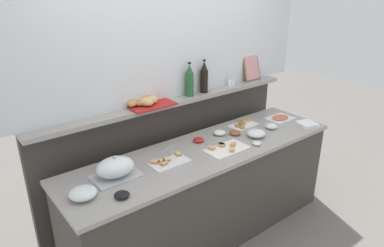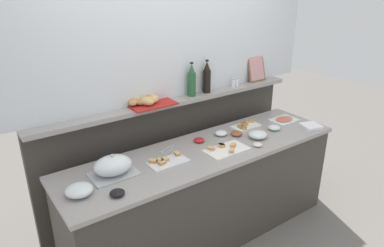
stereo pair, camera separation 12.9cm
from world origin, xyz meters
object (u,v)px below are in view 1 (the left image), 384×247
Objects in this scene: glass_bowl_large at (219,133)px; glass_bowl_extra at (83,193)px; sandwich_platter_side at (168,162)px; condiment_bowl_cream at (235,133)px; cold_cuts_platter at (280,118)px; serving_cloche at (115,168)px; sandwich_platter_rear at (243,124)px; salt_shaker at (230,82)px; glass_bowl_small at (256,134)px; wine_bottle_green at (189,81)px; bread_basket at (146,102)px; glass_bowl_medium at (271,126)px; wine_bottle_dark at (204,78)px; condiment_bowl_dark at (257,143)px; framed_picture at (251,67)px; condiment_bowl_red at (199,140)px; pepper_shaker at (233,82)px; serving_tongs at (169,149)px; napkin_stack at (307,124)px; sandwich_platter_front at (226,148)px; condiment_bowl_teal at (122,195)px.

glass_bowl_large is 1.41m from glass_bowl_extra.
condiment_bowl_cream reaches higher than sandwich_platter_side.
cold_cuts_platter is 1.86m from serving_cloche.
salt_shaker is at bearing 76.05° from sandwich_platter_rear.
glass_bowl_large is (0.68, 0.15, 0.01)m from sandwich_platter_side.
glass_bowl_small is (-0.53, -0.15, 0.02)m from cold_cuts_platter.
wine_bottle_green is 0.74× the size of bread_basket.
wine_bottle_dark is at bearing 130.68° from glass_bowl_medium.
framed_picture is at bearing 47.43° from condiment_bowl_dark.
sandwich_platter_rear is 0.91× the size of wine_bottle_green.
sandwich_platter_rear is at bearing 1.94° from condiment_bowl_red.
bread_basket is at bearing 179.23° from pepper_shaker.
framed_picture reaches higher than glass_bowl_extra.
glass_bowl_small is 0.66m from pepper_shaker.
serving_cloche reaches higher than serving_tongs.
cold_cuts_platter is at bearing 2.96° from glass_bowl_extra.
napkin_stack is (0.60, -0.13, -0.02)m from glass_bowl_small.
glass_bowl_medium is 0.63× the size of glass_bowl_extra.
napkin_stack is at bearing -40.94° from wine_bottle_dark.
sandwich_platter_front is 0.66m from glass_bowl_medium.
serving_cloche is 3.31× the size of condiment_bowl_teal.
bread_basket is (-0.91, 0.29, 0.35)m from sandwich_platter_rear.
condiment_bowl_cream is at bearing -82.16° from wine_bottle_dark.
wine_bottle_green is at bearing 108.78° from condiment_bowl_dark.
condiment_bowl_red reaches higher than condiment_bowl_dark.
salt_shaker is at bearing -173.71° from framed_picture.
salt_shaker reaches higher than cold_cuts_platter.
condiment_bowl_red is (-0.09, 0.26, 0.01)m from sandwich_platter_front.
sandwich_platter_rear is at bearing 165.39° from cold_cuts_platter.
glass_bowl_extra is at bearing -165.95° from framed_picture.
glass_bowl_extra is 0.58× the size of wine_bottle_green.
condiment_bowl_red is (-0.58, -0.02, 0.01)m from sandwich_platter_rear.
pepper_shaker reaches higher than cold_cuts_platter.
wine_bottle_dark is at bearing 150.44° from cold_cuts_platter.
sandwich_platter_front is 4.24× the size of salt_shaker.
pepper_shaker is (0.21, 0.53, 0.34)m from glass_bowl_small.
wine_bottle_green is at bearing 38.74° from sandwich_platter_side.
pepper_shaker is 0.20× the size of bread_basket.
framed_picture reaches higher than cold_cuts_platter.
bread_basket is at bearing 146.13° from glass_bowl_small.
serving_tongs is (-0.87, 0.01, -0.01)m from sandwich_platter_rear.
glass_bowl_small is (0.23, -0.24, 0.01)m from glass_bowl_large.
sandwich_platter_side is at bearing -170.16° from sandwich_platter_rear.
glass_bowl_small is 1.03m from bread_basket.
glass_bowl_large is at bearing 144.38° from condiment_bowl_cream.
wine_bottle_dark is at bearing -0.32° from bread_basket.
salt_shaker is 0.30× the size of framed_picture.
condiment_bowl_red is 0.56m from wine_bottle_green.
framed_picture reaches higher than serving_tongs.
wine_bottle_green is (-0.11, 0.30, 0.45)m from glass_bowl_large.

